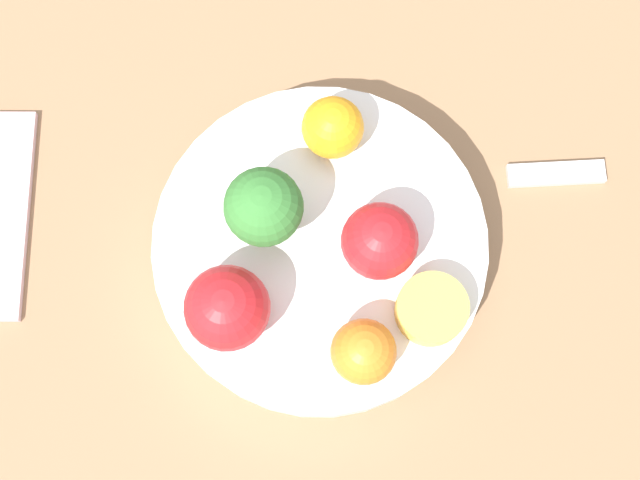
{
  "coord_description": "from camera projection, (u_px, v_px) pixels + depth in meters",
  "views": [
    {
      "loc": [
        0.02,
        -0.13,
        0.62
      ],
      "look_at": [
        0.0,
        0.0,
        0.07
      ],
      "focal_mm": 50.0,
      "sensor_mm": 36.0,
      "label": 1
    }
  ],
  "objects": [
    {
      "name": "ground_plane",
      "position": [
        320.0,
        263.0,
        0.64
      ],
      "size": [
        6.0,
        6.0,
        0.0
      ],
      "primitive_type": "plane",
      "color": "gray"
    },
    {
      "name": "table_surface",
      "position": [
        320.0,
        260.0,
        0.63
      ],
      "size": [
        1.2,
        1.2,
        0.02
      ],
      "color": "#936D4C",
      "rests_on": "ground_plane"
    },
    {
      "name": "bowl",
      "position": [
        320.0,
        250.0,
        0.6
      ],
      "size": [
        0.22,
        0.22,
        0.04
      ],
      "color": "white",
      "rests_on": "table_surface"
    },
    {
      "name": "broccoli",
      "position": [
        264.0,
        208.0,
        0.55
      ],
      "size": [
        0.05,
        0.05,
        0.06
      ],
      "color": "#99C17A",
      "rests_on": "bowl"
    },
    {
      "name": "apple_red",
      "position": [
        380.0,
        235.0,
        0.55
      ],
      "size": [
        0.05,
        0.05,
        0.05
      ],
      "color": "red",
      "rests_on": "bowl"
    },
    {
      "name": "apple_green",
      "position": [
        227.0,
        308.0,
        0.54
      ],
      "size": [
        0.05,
        0.05,
        0.05
      ],
      "color": "red",
      "rests_on": "bowl"
    },
    {
      "name": "orange_front",
      "position": [
        364.0,
        352.0,
        0.54
      ],
      "size": [
        0.04,
        0.04,
        0.04
      ],
      "color": "orange",
      "rests_on": "bowl"
    },
    {
      "name": "orange_back",
      "position": [
        329.0,
        127.0,
        0.58
      ],
      "size": [
        0.04,
        0.04,
        0.04
      ],
      "color": "orange",
      "rests_on": "bowl"
    },
    {
      "name": "small_cup",
      "position": [
        431.0,
        309.0,
        0.56
      ],
      "size": [
        0.05,
        0.05,
        0.02
      ],
      "color": "#F4CC4C",
      "rests_on": "bowl"
    },
    {
      "name": "spoon",
      "position": [
        556.0,
        174.0,
        0.63
      ],
      "size": [
        0.07,
        0.03,
        0.01
      ],
      "color": "silver",
      "rests_on": "table_surface"
    }
  ]
}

